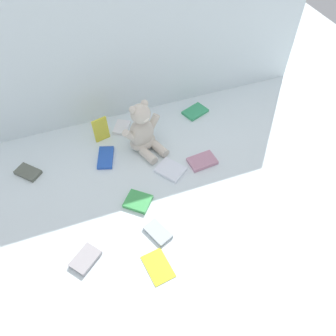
{
  "coord_description": "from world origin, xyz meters",
  "views": [
    {
      "loc": [
        -0.34,
        -0.97,
        1.21
      ],
      "look_at": [
        -0.02,
        -0.1,
        0.1
      ],
      "focal_mm": 36.62,
      "sensor_mm": 36.0,
      "label": 1
    }
  ],
  "objects_px": {
    "book_case_8": "(170,170)",
    "book_case_7": "(158,232)",
    "book_case_0": "(86,259)",
    "book_case_6": "(158,266)",
    "book_case_9": "(101,129)",
    "book_case_2": "(28,172)",
    "book_case_4": "(138,201)",
    "book_case_1": "(106,158)",
    "book_case_10": "(122,127)",
    "book_case_3": "(195,112)",
    "teddy_bear": "(143,132)",
    "book_case_5": "(202,161)"
  },
  "relations": [
    {
      "from": "book_case_8",
      "to": "book_case_7",
      "type": "bearing_deg",
      "value": 25.24
    },
    {
      "from": "book_case_0",
      "to": "book_case_6",
      "type": "bearing_deg",
      "value": -154.08
    },
    {
      "from": "book_case_9",
      "to": "book_case_7",
      "type": "bearing_deg",
      "value": -95.63
    },
    {
      "from": "book_case_8",
      "to": "book_case_9",
      "type": "distance_m",
      "value": 0.4
    },
    {
      "from": "book_case_2",
      "to": "book_case_6",
      "type": "relative_size",
      "value": 0.86
    },
    {
      "from": "book_case_2",
      "to": "book_case_4",
      "type": "xyz_separation_m",
      "value": [
        0.42,
        -0.33,
        0.0
      ]
    },
    {
      "from": "book_case_1",
      "to": "book_case_10",
      "type": "xyz_separation_m",
      "value": [
        0.12,
        0.17,
        0.0
      ]
    },
    {
      "from": "book_case_3",
      "to": "book_case_1",
      "type": "bearing_deg",
      "value": 85.57
    },
    {
      "from": "teddy_bear",
      "to": "book_case_3",
      "type": "relative_size",
      "value": 2.06
    },
    {
      "from": "book_case_6",
      "to": "book_case_10",
      "type": "bearing_deg",
      "value": 77.09
    },
    {
      "from": "book_case_8",
      "to": "book_case_3",
      "type": "bearing_deg",
      "value": -163.8
    },
    {
      "from": "book_case_4",
      "to": "book_case_6",
      "type": "height_order",
      "value": "book_case_4"
    },
    {
      "from": "book_case_2",
      "to": "book_case_8",
      "type": "height_order",
      "value": "same"
    },
    {
      "from": "book_case_7",
      "to": "book_case_6",
      "type": "bearing_deg",
      "value": -131.52
    },
    {
      "from": "teddy_bear",
      "to": "book_case_4",
      "type": "distance_m",
      "value": 0.34
    },
    {
      "from": "book_case_0",
      "to": "book_case_1",
      "type": "distance_m",
      "value": 0.51
    },
    {
      "from": "book_case_4",
      "to": "book_case_0",
      "type": "bearing_deg",
      "value": 165.38
    },
    {
      "from": "book_case_4",
      "to": "book_case_8",
      "type": "bearing_deg",
      "value": -18.24
    },
    {
      "from": "book_case_8",
      "to": "book_case_10",
      "type": "distance_m",
      "value": 0.37
    },
    {
      "from": "book_case_8",
      "to": "book_case_9",
      "type": "xyz_separation_m",
      "value": [
        -0.24,
        0.31,
        0.05
      ]
    },
    {
      "from": "book_case_5",
      "to": "book_case_7",
      "type": "xyz_separation_m",
      "value": [
        -0.32,
        -0.28,
        -0.0
      ]
    },
    {
      "from": "book_case_3",
      "to": "book_case_8",
      "type": "height_order",
      "value": "book_case_8"
    },
    {
      "from": "book_case_5",
      "to": "book_case_6",
      "type": "relative_size",
      "value": 0.97
    },
    {
      "from": "book_case_4",
      "to": "book_case_1",
      "type": "bearing_deg",
      "value": 53.99
    },
    {
      "from": "book_case_10",
      "to": "book_case_6",
      "type": "bearing_deg",
      "value": -64.45
    },
    {
      "from": "book_case_3",
      "to": "book_case_9",
      "type": "distance_m",
      "value": 0.51
    },
    {
      "from": "book_case_0",
      "to": "book_case_5",
      "type": "relative_size",
      "value": 0.87
    },
    {
      "from": "book_case_6",
      "to": "book_case_10",
      "type": "relative_size",
      "value": 1.3
    },
    {
      "from": "book_case_3",
      "to": "book_case_5",
      "type": "bearing_deg",
      "value": 141.17
    },
    {
      "from": "book_case_7",
      "to": "book_case_8",
      "type": "bearing_deg",
      "value": 38.03
    },
    {
      "from": "teddy_bear",
      "to": "book_case_8",
      "type": "relative_size",
      "value": 2.13
    },
    {
      "from": "book_case_2",
      "to": "book_case_4",
      "type": "height_order",
      "value": "book_case_4"
    },
    {
      "from": "book_case_3",
      "to": "book_case_9",
      "type": "relative_size",
      "value": 1.0
    },
    {
      "from": "book_case_2",
      "to": "book_case_3",
      "type": "bearing_deg",
      "value": 145.21
    },
    {
      "from": "book_case_0",
      "to": "book_case_7",
      "type": "xyz_separation_m",
      "value": [
        0.29,
        0.01,
        -0.0
      ]
    },
    {
      "from": "book_case_0",
      "to": "book_case_6",
      "type": "relative_size",
      "value": 0.85
    },
    {
      "from": "book_case_9",
      "to": "book_case_10",
      "type": "xyz_separation_m",
      "value": [
        0.11,
        0.04,
        -0.05
      ]
    },
    {
      "from": "teddy_bear",
      "to": "book_case_5",
      "type": "relative_size",
      "value": 2.03
    },
    {
      "from": "book_case_1",
      "to": "book_case_6",
      "type": "distance_m",
      "value": 0.59
    },
    {
      "from": "book_case_3",
      "to": "book_case_8",
      "type": "bearing_deg",
      "value": 120.5
    },
    {
      "from": "book_case_5",
      "to": "book_case_10",
      "type": "distance_m",
      "value": 0.46
    },
    {
      "from": "teddy_bear",
      "to": "book_case_2",
      "type": "xyz_separation_m",
      "value": [
        -0.54,
        0.02,
        -0.09
      ]
    },
    {
      "from": "book_case_9",
      "to": "book_case_1",
      "type": "bearing_deg",
      "value": -110.73
    },
    {
      "from": "book_case_7",
      "to": "book_case_9",
      "type": "distance_m",
      "value": 0.6
    },
    {
      "from": "book_case_0",
      "to": "book_case_8",
      "type": "bearing_deg",
      "value": -94.86
    },
    {
      "from": "book_case_2",
      "to": "book_case_4",
      "type": "distance_m",
      "value": 0.53
    },
    {
      "from": "teddy_bear",
      "to": "book_case_8",
      "type": "distance_m",
      "value": 0.22
    },
    {
      "from": "book_case_6",
      "to": "book_case_1",
      "type": "bearing_deg",
      "value": 87.62
    },
    {
      "from": "teddy_bear",
      "to": "book_case_10",
      "type": "height_order",
      "value": "teddy_bear"
    },
    {
      "from": "book_case_3",
      "to": "book_case_8",
      "type": "distance_m",
      "value": 0.43
    }
  ]
}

